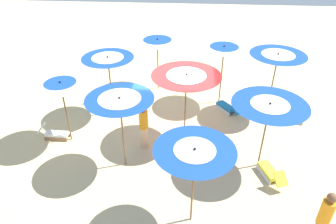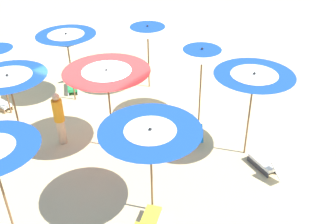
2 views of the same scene
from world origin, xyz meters
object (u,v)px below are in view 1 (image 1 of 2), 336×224
beach_umbrella_2 (277,60)px  beach_umbrella_4 (186,81)px  beach_umbrella_7 (108,63)px  beach_umbrella_1 (269,110)px  lounger_1 (228,107)px  lounger_0 (271,172)px  lounger_4 (101,101)px  lounger_3 (55,134)px  beach_umbrella_3 (120,105)px  beachgoer_0 (144,126)px  lounger_2 (289,113)px  beach_umbrella_5 (224,52)px  beach_umbrella_6 (61,87)px  beach_umbrella_8 (157,44)px  beachgoer_1 (323,220)px  beach_umbrella_0 (194,156)px

beach_umbrella_2 → beach_umbrella_4: (3.29, 1.86, -0.03)m
beach_umbrella_7 → beach_umbrella_1: bearing=153.0°
beach_umbrella_4 → lounger_1: 3.17m
lounger_0 → beach_umbrella_4: bearing=35.1°
lounger_4 → lounger_3: bearing=-72.6°
beach_umbrella_3 → beachgoer_0: beach_umbrella_3 is taller
beach_umbrella_1 → lounger_3: (7.03, -0.89, -1.91)m
lounger_2 → beach_umbrella_5: bearing=5.9°
beach_umbrella_6 → lounger_0: (-6.70, 1.42, -1.91)m
beach_umbrella_8 → beachgoer_0: size_ratio=1.43×
beach_umbrella_5 → lounger_1: (-0.31, 0.79, -2.04)m
beachgoer_0 → beach_umbrella_7: bearing=-39.1°
lounger_4 → beachgoer_0: size_ratio=0.69×
beach_umbrella_2 → beachgoer_1: 6.19m
beach_umbrella_1 → lounger_3: 7.34m
beach_umbrella_0 → beachgoer_1: 3.33m
beach_umbrella_4 → lounger_4: 4.47m
beach_umbrella_3 → lounger_1: beach_umbrella_3 is taller
beach_umbrella_1 → beach_umbrella_8: bearing=-52.9°
lounger_1 → lounger_4: size_ratio=1.05×
beach_umbrella_8 → lounger_0: (-4.00, 5.46, -1.92)m
beach_umbrella_7 → lounger_2: (-6.95, -0.16, -1.98)m
lounger_0 → beach_umbrella_8: bearing=16.8°
beach_umbrella_0 → beach_umbrella_4: beach_umbrella_4 is taller
beach_umbrella_0 → beachgoer_1: beach_umbrella_0 is taller
beach_umbrella_0 → beach_umbrella_5: (-1.11, -6.19, 0.05)m
beachgoer_0 → beachgoer_1: beachgoer_1 is taller
lounger_3 → lounger_1: bearing=21.3°
beach_umbrella_4 → beach_umbrella_0: bearing=94.5°
beach_umbrella_5 → lounger_3: 7.04m
beach_umbrella_0 → lounger_1: beach_umbrella_0 is taller
beach_umbrella_7 → beachgoer_1: 8.40m
beach_umbrella_6 → lounger_0: bearing=168.1°
beach_umbrella_5 → beach_umbrella_6: bearing=29.3°
lounger_0 → beach_umbrella_1: bearing=7.6°
lounger_1 → beach_umbrella_8: bearing=22.0°
lounger_2 → lounger_4: (7.59, -0.34, -0.00)m
beach_umbrella_8 → lounger_3: bearing=50.6°
beach_umbrella_0 → lounger_2: (-3.76, -5.14, -2.00)m
beach_umbrella_2 → beach_umbrella_8: 4.90m
beach_umbrella_0 → beach_umbrella_7: 5.91m
beach_umbrella_0 → beach_umbrella_6: 5.34m
beach_umbrella_1 → beach_umbrella_2: bearing=-105.2°
beach_umbrella_0 → beach_umbrella_1: beach_umbrella_0 is taller
beach_umbrella_2 → beachgoer_0: size_ratio=1.54×
beachgoer_0 → beachgoer_1: bearing=156.4°
beach_umbrella_6 → lounger_2: bearing=-166.2°
lounger_4 → beachgoer_0: 3.39m
beach_umbrella_2 → beach_umbrella_5: beach_umbrella_2 is taller
beach_umbrella_5 → beachgoer_1: beach_umbrella_5 is taller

